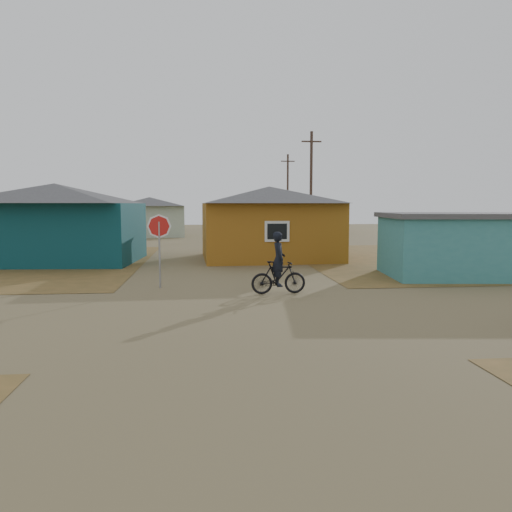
# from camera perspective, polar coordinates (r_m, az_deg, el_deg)

# --- Properties ---
(ground) EXTENTS (120.00, 120.00, 0.00)m
(ground) POSITION_cam_1_polar(r_m,az_deg,el_deg) (13.14, -1.57, -7.03)
(ground) COLOR olive
(grass_ne) EXTENTS (20.00, 18.00, 0.00)m
(grass_ne) POSITION_cam_1_polar(r_m,az_deg,el_deg) (29.94, 24.15, -0.23)
(grass_ne) COLOR brown
(grass_ne) RESTS_ON ground
(house_teal) EXTENTS (8.93, 7.08, 4.00)m
(house_teal) POSITION_cam_1_polar(r_m,az_deg,el_deg) (27.35, -21.91, 3.64)
(house_teal) COLOR #0B373E
(house_teal) RESTS_ON ground
(house_yellow) EXTENTS (7.72, 6.76, 3.90)m
(house_yellow) POSITION_cam_1_polar(r_m,az_deg,el_deg) (27.01, 1.50, 3.93)
(house_yellow) COLOR #965D17
(house_yellow) RESTS_ON ground
(shed_turquoise) EXTENTS (6.71, 4.93, 2.60)m
(shed_turquoise) POSITION_cam_1_polar(r_m,az_deg,el_deg) (21.98, 22.56, 1.21)
(shed_turquoise) COLOR teal
(shed_turquoise) RESTS_ON ground
(house_pale_west) EXTENTS (7.04, 6.15, 3.60)m
(house_pale_west) POSITION_cam_1_polar(r_m,az_deg,el_deg) (47.06, -12.04, 4.48)
(house_pale_west) COLOR #A6B49B
(house_pale_west) RESTS_ON ground
(house_beige_east) EXTENTS (6.95, 6.05, 3.60)m
(house_beige_east) POSITION_cam_1_polar(r_m,az_deg,el_deg) (53.91, 5.90, 4.74)
(house_beige_east) COLOR gray
(house_beige_east) RESTS_ON ground
(house_pale_north) EXTENTS (6.28, 5.81, 3.40)m
(house_pale_north) POSITION_cam_1_polar(r_m,az_deg,el_deg) (60.22, -18.41, 4.50)
(house_pale_north) COLOR #A6B49B
(house_pale_north) RESTS_ON ground
(utility_pole_near) EXTENTS (1.40, 0.20, 8.00)m
(utility_pole_near) POSITION_cam_1_polar(r_m,az_deg,el_deg) (35.58, 6.31, 7.82)
(utility_pole_near) COLOR #433128
(utility_pole_near) RESTS_ON ground
(utility_pole_far) EXTENTS (1.40, 0.20, 8.00)m
(utility_pole_far) POSITION_cam_1_polar(r_m,az_deg,el_deg) (51.48, 3.64, 7.25)
(utility_pole_far) COLOR #433128
(utility_pole_far) RESTS_ON ground
(stop_sign) EXTENTS (0.80, 0.37, 2.61)m
(stop_sign) POSITION_cam_1_polar(r_m,az_deg,el_deg) (17.79, -11.00, 2.48)
(stop_sign) COLOR gray
(stop_sign) RESTS_ON ground
(cyclist) EXTENTS (1.85, 0.68, 2.06)m
(cyclist) POSITION_cam_1_polar(r_m,az_deg,el_deg) (16.43, 2.59, -1.76)
(cyclist) COLOR black
(cyclist) RESTS_ON ground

